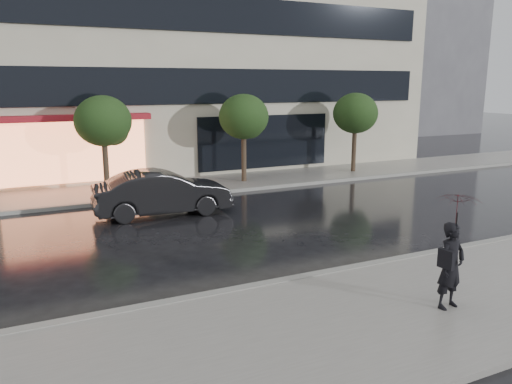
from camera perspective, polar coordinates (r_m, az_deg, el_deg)
ground at (r=12.64m, az=4.75°, el=-8.24°), size 120.00×120.00×0.00m
sidewalk_near at (r=10.17m, az=14.22°, el=-13.53°), size 60.00×4.50×0.12m
sidewalk_far at (r=21.77m, az=-8.88°, el=0.58°), size 60.00×3.50×0.12m
curb_near at (r=11.82m, az=7.21°, el=-9.43°), size 60.00×0.25×0.14m
curb_far at (r=20.13m, az=-7.45°, el=-0.30°), size 60.00×0.25×0.14m
bg_building_right at (r=49.96m, az=15.11°, el=16.00°), size 12.00×12.00×16.00m
tree_mid_west at (r=20.53m, az=-16.91°, el=7.57°), size 2.20×2.20×3.99m
tree_mid_east at (r=22.23m, az=-1.30°, el=8.42°), size 2.20×2.20×3.99m
tree_far_east at (r=25.27m, az=11.36°, el=8.66°), size 2.20×2.20×3.99m
parked_car at (r=17.36m, az=-10.64°, el=-0.09°), size 4.72×1.86×1.53m
pedestrian_with_umbrella at (r=10.31m, az=21.73°, el=-4.92°), size 0.92×0.93×2.29m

